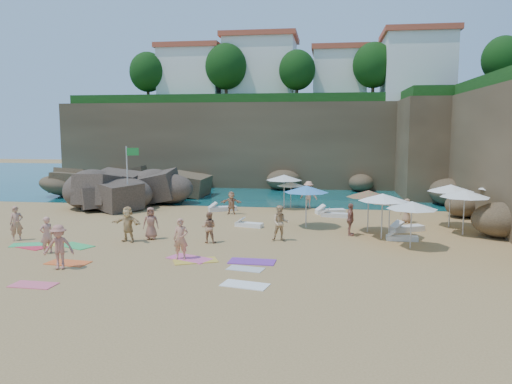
# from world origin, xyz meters

# --- Properties ---
(ground) EXTENTS (120.00, 120.00, 0.00)m
(ground) POSITION_xyz_m (0.00, 0.00, 0.00)
(ground) COLOR tan
(ground) RESTS_ON ground
(seawater) EXTENTS (120.00, 120.00, 0.00)m
(seawater) POSITION_xyz_m (0.00, 30.00, 0.00)
(seawater) COLOR #0C4751
(seawater) RESTS_ON ground
(cliff_back) EXTENTS (44.00, 8.00, 8.00)m
(cliff_back) POSITION_xyz_m (2.00, 25.00, 4.00)
(cliff_back) COLOR brown
(cliff_back) RESTS_ON ground
(cliff_corner) EXTENTS (10.00, 12.00, 8.00)m
(cliff_corner) POSITION_xyz_m (17.00, 20.00, 4.00)
(cliff_corner) COLOR brown
(cliff_corner) RESTS_ON ground
(rock_promontory) EXTENTS (12.00, 7.00, 2.00)m
(rock_promontory) POSITION_xyz_m (-11.00, 16.00, 0.00)
(rock_promontory) COLOR brown
(rock_promontory) RESTS_ON ground
(clifftop_buildings) EXTENTS (28.48, 9.48, 7.00)m
(clifftop_buildings) POSITION_xyz_m (2.96, 25.79, 11.24)
(clifftop_buildings) COLOR white
(clifftop_buildings) RESTS_ON cliff_back
(clifftop_trees) EXTENTS (35.60, 23.82, 4.40)m
(clifftop_trees) POSITION_xyz_m (4.78, 19.52, 11.26)
(clifftop_trees) COLOR #11380F
(clifftop_trees) RESTS_ON ground
(marina_masts) EXTENTS (3.10, 0.10, 6.00)m
(marina_masts) POSITION_xyz_m (-16.50, 30.00, 3.00)
(marina_masts) COLOR white
(marina_masts) RESTS_ON ground
(rock_outcrop) EXTENTS (7.33, 5.72, 2.78)m
(rock_outcrop) POSITION_xyz_m (-8.11, 9.15, 0.00)
(rock_outcrop) COLOR brown
(rock_outcrop) RESTS_ON ground
(flag_pole) EXTENTS (0.84, 0.36, 4.43)m
(flag_pole) POSITION_xyz_m (-7.06, 6.63, 2.83)
(flag_pole) COLOR silver
(flag_pole) RESTS_ON ground
(parasol_0) EXTENTS (2.52, 2.52, 2.38)m
(parasol_0) POSITION_xyz_m (3.01, 9.74, 2.19)
(parasol_0) COLOR silver
(parasol_0) RESTS_ON ground
(parasol_1) EXTENTS (1.99, 1.99, 1.88)m
(parasol_1) POSITION_xyz_m (3.48, 9.95, 1.72)
(parasol_1) COLOR silver
(parasol_1) RESTS_ON ground
(parasol_2) EXTENTS (2.58, 2.58, 2.44)m
(parasol_2) POSITION_xyz_m (12.95, 4.50, 2.24)
(parasol_2) COLOR silver
(parasol_2) RESTS_ON ground
(parasol_4) EXTENTS (2.62, 2.62, 2.48)m
(parasol_4) POSITION_xyz_m (16.05, 5.57, 2.27)
(parasol_4) COLOR silver
(parasol_4) RESTS_ON ground
(parasol_6) EXTENTS (2.42, 2.42, 2.29)m
(parasol_6) POSITION_xyz_m (8.23, 2.38, 2.10)
(parasol_6) COLOR silver
(parasol_6) RESTS_ON ground
(parasol_7) EXTENTS (2.33, 2.33, 2.20)m
(parasol_7) POSITION_xyz_m (9.19, 0.97, 2.02)
(parasol_7) COLOR silver
(parasol_7) RESTS_ON ground
(parasol_8) EXTENTS (2.55, 2.55, 2.41)m
(parasol_8) POSITION_xyz_m (13.16, 2.29, 2.21)
(parasol_8) COLOR silver
(parasol_8) RESTS_ON ground
(parasol_9) EXTENTS (2.35, 2.35, 2.23)m
(parasol_9) POSITION_xyz_m (9.94, -1.11, 2.04)
(parasol_9) COLOR silver
(parasol_9) RESTS_ON ground
(parasol_10) EXTENTS (2.54, 2.54, 2.40)m
(parasol_10) POSITION_xyz_m (4.85, 3.19, 2.20)
(parasol_10) COLOR silver
(parasol_10) RESTS_ON ground
(parasol_11) EXTENTS (2.45, 2.45, 2.32)m
(parasol_11) POSITION_xyz_m (8.81, 0.81, 2.13)
(parasol_11) COLOR silver
(parasol_11) RESTS_ON ground
(lounger_0) EXTENTS (2.00, 1.41, 0.30)m
(lounger_0) POSITION_xyz_m (-1.06, 8.10, 0.15)
(lounger_0) COLOR silver
(lounger_0) RESTS_ON ground
(lounger_1) EXTENTS (2.05, 1.25, 0.30)m
(lounger_1) POSITION_xyz_m (6.24, 7.96, 0.15)
(lounger_1) COLOR white
(lounger_1) RESTS_ON ground
(lounger_2) EXTENTS (1.76, 0.84, 0.26)m
(lounger_2) POSITION_xyz_m (6.53, 6.79, 0.13)
(lounger_2) COLOR silver
(lounger_2) RESTS_ON ground
(lounger_3) EXTENTS (1.67, 0.90, 0.25)m
(lounger_3) POSITION_xyz_m (1.63, 2.83, 0.12)
(lounger_3) COLOR white
(lounger_3) RESTS_ON ground
(lounger_4) EXTENTS (1.55, 0.54, 0.24)m
(lounger_4) POSITION_xyz_m (9.78, 0.48, 0.12)
(lounger_4) COLOR silver
(lounger_4) RESTS_ON ground
(lounger_5) EXTENTS (1.99, 1.49, 0.30)m
(lounger_5) POSITION_xyz_m (10.38, 2.86, 0.15)
(lounger_5) COLOR white
(lounger_5) RESTS_ON ground
(towel_1) EXTENTS (1.62, 0.85, 0.03)m
(towel_1) POSITION_xyz_m (-4.37, -8.86, 0.01)
(towel_1) COLOR #F35E78
(towel_1) RESTS_ON ground
(towel_2) EXTENTS (1.86, 1.08, 0.03)m
(towel_2) POSITION_xyz_m (-4.66, -5.91, 0.02)
(towel_2) COLOR orange
(towel_2) RESTS_ON ground
(towel_3) EXTENTS (1.81, 1.28, 0.03)m
(towel_3) POSITION_xyz_m (-8.23, -3.09, 0.01)
(towel_3) COLOR #35BB63
(towel_3) RESTS_ON ground
(towel_4) EXTENTS (1.59, 1.03, 0.03)m
(towel_4) POSITION_xyz_m (-7.37, -2.94, 0.01)
(towel_4) COLOR yellow
(towel_4) RESTS_ON ground
(towel_5) EXTENTS (1.82, 1.18, 0.03)m
(towel_5) POSITION_xyz_m (3.16, -7.77, 0.01)
(towel_5) COLOR white
(towel_5) RESTS_ON ground
(towel_6) EXTENTS (1.98, 1.04, 0.03)m
(towel_6) POSITION_xyz_m (2.94, -4.61, 0.02)
(towel_6) COLOR purple
(towel_6) RESTS_ON ground
(towel_7) EXTENTS (1.79, 1.33, 0.03)m
(towel_7) POSITION_xyz_m (-7.82, -3.51, 0.01)
(towel_7) COLOR red
(towel_7) RESTS_ON ground
(towel_9) EXTENTS (2.14, 1.65, 0.03)m
(towel_9) POSITION_xyz_m (0.18, -4.49, 0.02)
(towel_9) COLOR #EA5B95
(towel_9) RESTS_ON ground
(towel_11) EXTENTS (1.96, 1.53, 0.03)m
(towel_11) POSITION_xyz_m (-5.85, -3.00, 0.02)
(towel_11) COLOR green
(towel_11) RESTS_ON ground
(towel_12) EXTENTS (2.04, 1.57, 0.03)m
(towel_12) POSITION_xyz_m (0.54, -4.84, 0.02)
(towel_12) COLOR gold
(towel_12) RESTS_ON ground
(towel_13) EXTENTS (1.56, 0.99, 0.03)m
(towel_13) POSITION_xyz_m (2.84, -5.72, 0.01)
(towel_13) COLOR silver
(towel_13) RESTS_ON ground
(person_stand_0) EXTENTS (0.76, 0.72, 1.75)m
(person_stand_0) POSITION_xyz_m (-9.38, -2.27, 0.87)
(person_stand_0) COLOR tan
(person_stand_0) RESTS_ON ground
(person_stand_1) EXTENTS (0.77, 0.60, 1.54)m
(person_stand_1) POSITION_xyz_m (0.29, -1.38, 0.77)
(person_stand_1) COLOR tan
(person_stand_1) RESTS_ON ground
(person_stand_2) EXTENTS (1.32, 0.80, 1.90)m
(person_stand_2) POSITION_xyz_m (4.71, 10.24, 0.95)
(person_stand_2) COLOR #EFA888
(person_stand_2) RESTS_ON ground
(person_stand_3) EXTENTS (0.51, 1.04, 1.72)m
(person_stand_3) POSITION_xyz_m (7.25, 1.32, 0.86)
(person_stand_3) COLOR #A26451
(person_stand_3) RESTS_ON ground
(person_stand_4) EXTENTS (0.81, 0.69, 1.45)m
(person_stand_4) POSITION_xyz_m (10.73, 5.47, 0.73)
(person_stand_4) COLOR tan
(person_stand_4) RESTS_ON ground
(person_stand_5) EXTENTS (1.41, 0.49, 1.50)m
(person_stand_5) POSITION_xyz_m (-0.20, 6.91, 0.75)
(person_stand_5) COLOR tan
(person_stand_5) RESTS_ON ground
(person_stand_6) EXTENTS (0.68, 0.73, 1.68)m
(person_stand_6) POSITION_xyz_m (-6.44, -4.47, 0.84)
(person_stand_6) COLOR tan
(person_stand_6) RESTS_ON ground
(person_lie_0) EXTENTS (1.54, 2.00, 0.47)m
(person_lie_0) POSITION_xyz_m (-4.50, -6.81, 0.24)
(person_lie_0) COLOR #BC715E
(person_lie_0) RESTS_ON ground
(person_lie_2) EXTENTS (1.19, 1.76, 0.43)m
(person_lie_2) POSITION_xyz_m (-2.80, -1.05, 0.21)
(person_lie_2) COLOR #9E634F
(person_lie_2) RESTS_ON ground
(person_lie_3) EXTENTS (1.93, 2.03, 0.47)m
(person_lie_3) POSITION_xyz_m (-3.73, -1.78, 0.23)
(person_lie_3) COLOR tan
(person_lie_3) RESTS_ON ground
(person_lie_4) EXTENTS (0.81, 1.81, 0.42)m
(person_lie_4) POSITION_xyz_m (-0.14, -4.66, 0.21)
(person_lie_4) COLOR tan
(person_lie_4) RESTS_ON ground
(person_lie_5) EXTENTS (1.04, 1.84, 0.67)m
(person_lie_5) POSITION_xyz_m (3.74, -0.53, 0.33)
(person_lie_5) COLOR tan
(person_lie_5) RESTS_ON ground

